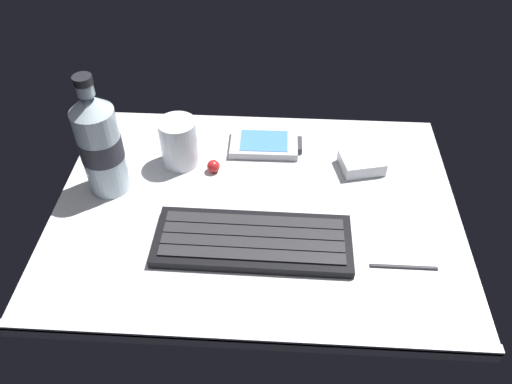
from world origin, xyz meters
TOP-DOWN VIEW (x-y plane):
  - ground_plane at (0.00, -0.23)cm, footprint 64.00×48.00cm
  - keyboard at (0.30, -8.02)cm, footprint 29.10×11.26cm
  - handheld_device at (0.76, 14.87)cm, footprint 12.87×7.74cm
  - juice_cup at (-13.62, 10.01)cm, footprint 6.40×6.40cm
  - water_bottle at (-24.27, 3.15)cm, footprint 6.73×6.73cm
  - charger_block at (17.52, 10.03)cm, footprint 8.10×7.06cm
  - trackball_mouse at (-7.71, 7.86)cm, footprint 2.20×2.20cm
  - stylus_pen at (21.67, -11.15)cm, footprint 9.50×0.71cm

SIDE VIEW (x-z plane):
  - ground_plane at x=0.00cm, z-range -2.39..0.41cm
  - stylus_pen at x=21.67cm, z-range 0.00..0.70cm
  - handheld_device at x=0.76cm, z-range -0.02..1.48cm
  - keyboard at x=0.30cm, z-range -0.04..1.66cm
  - trackball_mouse at x=-7.71cm, z-range 0.00..2.20cm
  - charger_block at x=17.52cm, z-range 0.00..2.40cm
  - juice_cup at x=-13.62cm, z-range -0.34..8.16cm
  - water_bottle at x=-24.27cm, z-range -1.39..19.41cm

